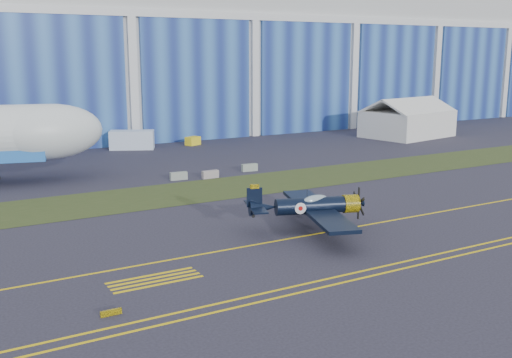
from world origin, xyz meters
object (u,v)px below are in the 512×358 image
warbird (311,206)px  tent (408,117)px  shipping_container (132,140)px  tug (193,141)px

warbird → tent: (47.94, 39.18, 1.30)m
warbird → shipping_container: 49.41m
tug → warbird: bearing=-126.9°
tent → tug: size_ratio=7.18×
warbird → tug: (10.95, 48.64, -1.47)m
shipping_container → tug: (9.80, -0.75, -0.76)m
warbird → tug: size_ratio=6.97×
warbird → shipping_container: (1.15, 49.39, -0.72)m
warbird → tent: bearing=57.3°
tug → shipping_container: bearing=151.4°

